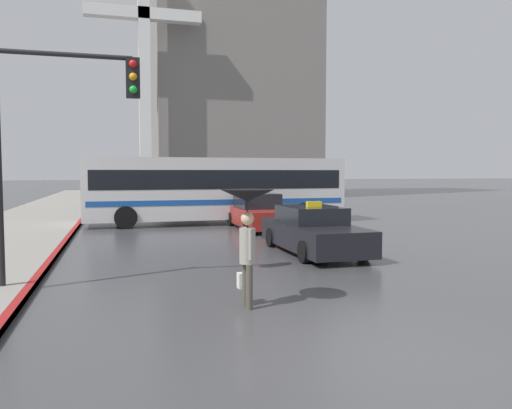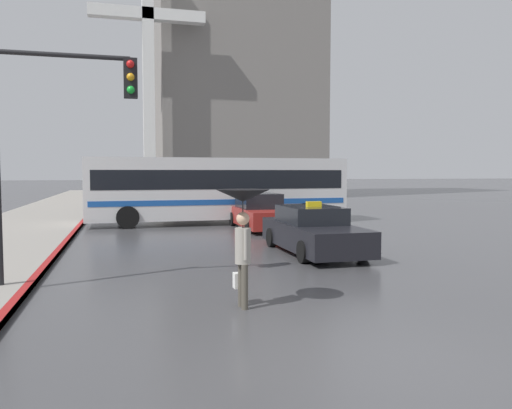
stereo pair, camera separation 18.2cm
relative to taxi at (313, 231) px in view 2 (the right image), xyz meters
name	(u,v)px [view 2 (the right image)]	position (x,y,z in m)	size (l,w,h in m)	color
ground_plane	(399,367)	(-2.13, -8.42, -0.64)	(300.00, 300.00, 0.00)	#424244
taxi	(313,231)	(0.00, 0.00, 0.00)	(1.91, 4.79, 1.53)	black
sedan_red	(260,213)	(0.11, 6.45, 0.04)	(1.91, 4.70, 1.49)	maroon
city_bus	(219,187)	(-1.14, 9.16, 1.05)	(11.89, 2.80, 3.02)	silver
pedestrian_with_umbrella	(243,215)	(-3.38, -5.32, 1.01)	(0.95, 0.95, 2.09)	#4C473D
traffic_light	(57,118)	(-6.66, -2.95, 2.84)	(2.80, 0.38, 5.03)	black
building_tower_near	(236,4)	(5.19, 34.15, 17.89)	(14.94, 11.24, 37.05)	gray
monument_cross	(148,55)	(-3.42, 27.15, 11.00)	(9.03, 0.90, 20.51)	white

